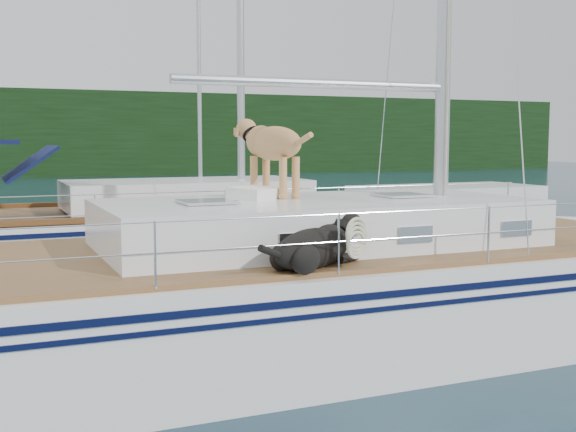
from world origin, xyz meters
name	(u,v)px	position (x,y,z in m)	size (l,w,h in m)	color
ground	(256,351)	(0.00, 0.00, 0.00)	(120.00, 120.00, 0.00)	black
tree_line	(25,133)	(0.00, 45.00, 3.00)	(90.00, 3.00, 6.00)	black
shore_bank	(25,168)	(0.00, 46.20, 0.60)	(92.00, 1.00, 1.20)	#595147
main_sailboat	(264,295)	(0.09, 0.00, 0.68)	(12.00, 3.91, 14.01)	white
neighbor_sailboat	(133,236)	(-0.21, 6.36, 0.63)	(11.00, 3.50, 13.30)	white
bg_boat_center	(201,201)	(4.00, 16.00, 0.45)	(7.20, 3.00, 11.65)	white
bg_boat_east	(446,200)	(12.00, 13.00, 0.46)	(6.40, 3.00, 11.65)	white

